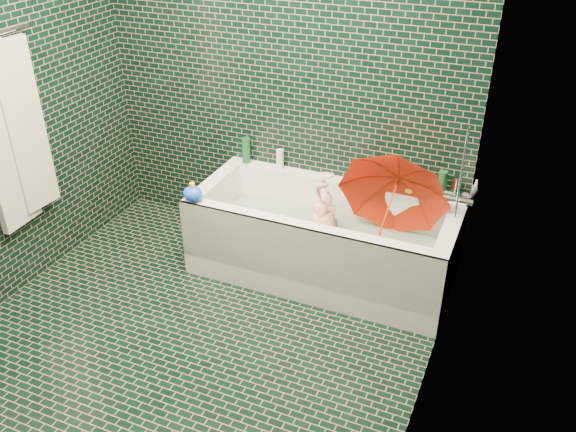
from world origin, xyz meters
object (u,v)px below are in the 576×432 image
at_px(child, 326,235).
at_px(bathtub, 322,247).
at_px(bath_toy, 193,194).
at_px(rubber_duck, 411,188).
at_px(umbrella, 389,208).

bearing_deg(child, bathtub, -86.40).
xyz_separation_m(bathtub, bath_toy, (-0.77, -0.32, 0.39)).
bearing_deg(rubber_duck, bathtub, -169.52).
bearing_deg(umbrella, rubber_duck, 82.42).
xyz_separation_m(umbrella, bath_toy, (-1.18, -0.35, 0.02)).
height_order(umbrella, bath_toy, umbrella).
relative_size(child, rubber_duck, 6.64).
relative_size(rubber_duck, bath_toy, 0.79).
height_order(bathtub, bath_toy, bath_toy).
bearing_deg(bathtub, umbrella, 4.42).
height_order(child, bath_toy, bath_toy).
height_order(rubber_duck, bath_toy, bath_toy).
distance_m(child, rubber_duck, 0.63).
distance_m(child, bath_toy, 0.90).
xyz_separation_m(child, umbrella, (0.39, 0.03, 0.27)).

